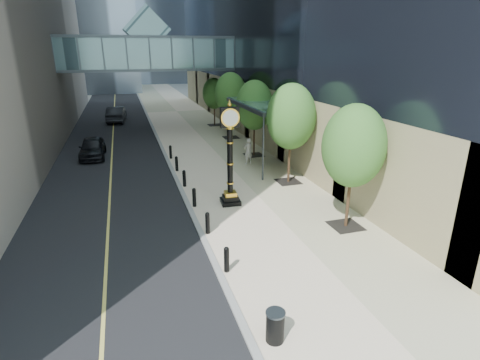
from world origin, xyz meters
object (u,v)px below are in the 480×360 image
(car_near, at_px, (92,148))
(car_far, at_px, (116,114))
(trash_bin, at_px, (275,327))
(street_clock, at_px, (230,162))
(pedestrian, at_px, (248,151))

(car_near, distance_m, car_far, 15.34)
(trash_bin, bearing_deg, street_clock, 81.28)
(car_near, xyz_separation_m, car_far, (1.74, 15.24, 0.09))
(pedestrian, relative_size, car_near, 0.42)
(trash_bin, relative_size, car_far, 0.17)
(street_clock, distance_m, car_near, 14.30)
(car_near, bearing_deg, street_clock, -57.00)
(trash_bin, relative_size, pedestrian, 0.48)
(trash_bin, height_order, pedestrian, pedestrian)
(pedestrian, bearing_deg, trash_bin, 55.75)
(street_clock, bearing_deg, car_far, 106.47)
(car_near, bearing_deg, car_far, 84.47)
(pedestrian, bearing_deg, street_clock, 45.96)
(street_clock, relative_size, car_far, 1.03)
(pedestrian, bearing_deg, car_near, -44.68)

